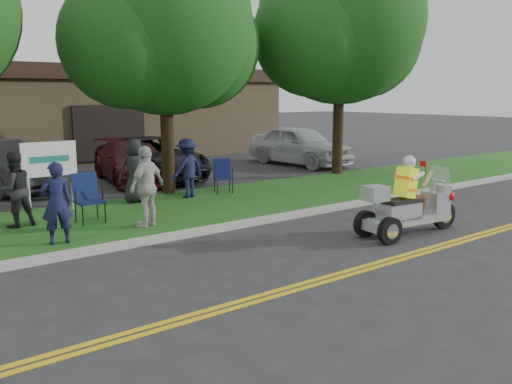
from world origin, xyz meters
TOP-DOWN VIEW (x-y plane):
  - ground at (0.00, 0.00)m, footprint 120.00×120.00m
  - centerline_near at (0.00, -0.58)m, footprint 60.00×0.10m
  - centerline_far at (0.00, -0.42)m, footprint 60.00×0.10m
  - curb at (0.00, 3.05)m, footprint 60.00×0.25m
  - grass_verge at (0.00, 5.20)m, footprint 60.00×4.00m
  - commercial_building at (2.00, 18.98)m, footprint 18.00×8.20m
  - tree_mid at (0.55, 7.23)m, footprint 5.88×4.80m
  - tree_right at (7.06, 7.03)m, footprint 6.86×5.60m
  - business_sign at (-2.90, 6.60)m, footprint 1.25×0.06m
  - trike_scooter at (2.29, 0.44)m, footprint 2.50×0.89m
  - lawn_chair_a at (1.74, 6.34)m, footprint 0.65×0.66m
  - lawn_chair_b at (-2.60, 5.09)m, footprint 0.56×0.58m
  - spectator_adult_left at (-3.67, 3.72)m, footprint 0.60×0.44m
  - spectator_adult_mid at (-3.94, 5.57)m, footprint 0.86×0.72m
  - spectator_adult_right at (-1.74, 3.95)m, footprint 1.07×0.78m
  - spectator_chair_a at (0.56, 6.24)m, footprint 1.13×0.80m
  - spectator_chair_b at (-0.84, 6.47)m, footprint 0.88×0.65m
  - parked_car_left at (-3.04, 10.90)m, footprint 2.63×4.71m
  - parked_car_mid at (1.50, 10.23)m, footprint 2.51×5.17m
  - parked_car_right at (0.80, 10.18)m, footprint 2.63×4.84m
  - parked_car_far_right at (8.00, 10.06)m, footprint 2.14×4.78m

SIDE VIEW (x-z plane):
  - ground at x=0.00m, z-range 0.00..0.00m
  - centerline_near at x=0.00m, z-range 0.00..0.01m
  - centerline_far at x=0.00m, z-range 0.00..0.01m
  - grass_verge at x=0.00m, z-range 0.01..0.11m
  - curb at x=0.00m, z-range 0.00..0.12m
  - trike_scooter at x=2.29m, z-range -0.25..1.39m
  - lawn_chair_a at x=1.74m, z-range 0.16..1.10m
  - parked_car_right at x=0.80m, z-range 0.00..1.33m
  - lawn_chair_b at x=-2.60m, z-range 0.17..1.23m
  - parked_car_mid at x=1.50m, z-range 0.00..1.42m
  - parked_car_left at x=-3.04m, z-range 0.00..1.47m
  - parked_car_far_right at x=8.00m, z-range 0.00..1.60m
  - spectator_adult_left at x=-3.67m, z-range 0.10..1.63m
  - spectator_adult_mid at x=-3.94m, z-range 0.10..1.68m
  - spectator_chair_a at x=0.56m, z-range 0.10..1.68m
  - spectator_chair_b at x=-0.84m, z-range 0.10..1.75m
  - spectator_adult_right at x=-1.74m, z-range 0.10..1.79m
  - business_sign at x=-2.90m, z-range 0.38..2.13m
  - commercial_building at x=2.00m, z-range 0.01..4.01m
  - tree_mid at x=0.55m, z-range 0.91..7.96m
  - tree_right at x=7.06m, z-range 0.99..9.06m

